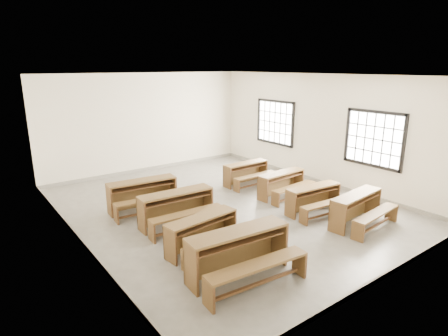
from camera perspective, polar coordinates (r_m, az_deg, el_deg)
room at (r=8.95m, az=0.46°, el=7.17°), size 8.50×8.50×3.20m
desk_set_0 at (r=6.32m, az=2.44°, el=-12.44°), size 1.87×1.08×0.81m
desk_set_1 at (r=7.18m, az=-3.17°, el=-9.60°), size 1.58×0.95×0.68m
desk_set_2 at (r=8.32m, az=-7.12°, el=-5.76°), size 1.71×0.94×0.76m
desk_set_3 at (r=9.30m, az=-12.21°, el=-3.71°), size 1.73×1.01×0.75m
desk_set_4 at (r=8.79m, az=19.73°, el=-5.60°), size 1.64×0.97×0.70m
desk_set_5 at (r=9.20m, az=13.62°, el=-4.37°), size 1.52×0.88×0.65m
desk_set_6 at (r=10.17m, az=8.91°, el=-2.18°), size 1.52×0.85×0.66m
desk_set_7 at (r=11.09m, az=3.49°, el=-0.57°), size 1.45×0.76×0.65m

